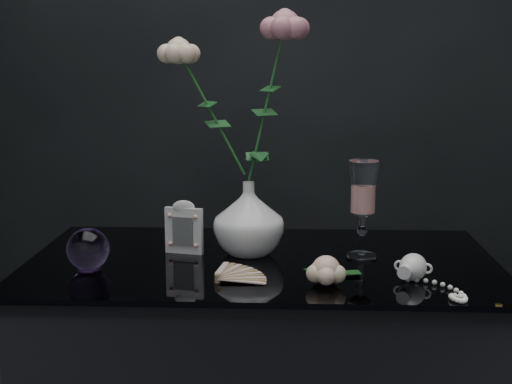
# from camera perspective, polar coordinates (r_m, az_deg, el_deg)

# --- Properties ---
(vase) EXTENTS (0.19, 0.19, 0.17)m
(vase) POSITION_cam_1_polar(r_m,az_deg,el_deg) (1.63, -0.59, -2.13)
(vase) COLOR white
(vase) RESTS_ON table
(wine_glass) EXTENTS (0.08, 0.08, 0.22)m
(wine_glass) POSITION_cam_1_polar(r_m,az_deg,el_deg) (1.62, 8.54, -1.40)
(wine_glass) COLOR white
(wine_glass) RESTS_ON table
(picture_frame) EXTENTS (0.11, 0.09, 0.13)m
(picture_frame) POSITION_cam_1_polar(r_m,az_deg,el_deg) (1.65, -5.79, -2.79)
(picture_frame) COLOR silver
(picture_frame) RESTS_ON table
(paperweight) EXTENTS (0.10, 0.10, 0.09)m
(paperweight) POSITION_cam_1_polar(r_m,az_deg,el_deg) (1.57, -13.29, -4.47)
(paperweight) COLOR #B887DC
(paperweight) RESTS_ON table
(paper_fan) EXTENTS (0.24, 0.21, 0.02)m
(paper_fan) POSITION_cam_1_polar(r_m,az_deg,el_deg) (1.45, -3.09, -6.85)
(paper_fan) COLOR beige
(paper_fan) RESTS_ON table
(loose_rose) EXTENTS (0.18, 0.21, 0.06)m
(loose_rose) POSITION_cam_1_polar(r_m,az_deg,el_deg) (1.44, 5.63, -6.24)
(loose_rose) COLOR #FFCCA4
(loose_rose) RESTS_ON table
(pearl_jar) EXTENTS (0.25, 0.25, 0.06)m
(pearl_jar) POSITION_cam_1_polar(r_m,az_deg,el_deg) (1.50, 12.47, -5.79)
(pearl_jar) COLOR white
(pearl_jar) RESTS_ON table
(roses) EXTENTS (0.32, 0.12, 0.44)m
(roses) POSITION_cam_1_polar(r_m,az_deg,el_deg) (1.60, -1.23, 7.99)
(roses) COLOR #FFCFA6
(roses) RESTS_ON vase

